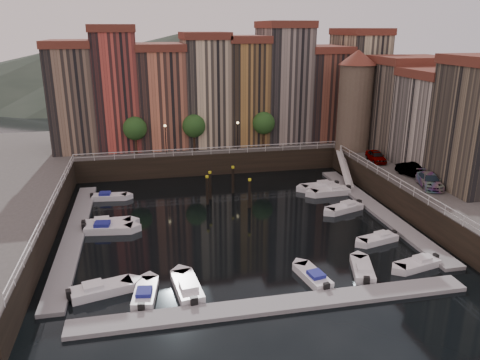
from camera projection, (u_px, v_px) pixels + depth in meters
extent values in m
plane|color=black|center=(233.00, 219.00, 50.25)|extent=(200.00, 200.00, 0.00)
cube|color=black|center=(202.00, 148.00, 73.97)|extent=(80.00, 20.00, 3.00)
cube|color=black|center=(477.00, 194.00, 53.39)|extent=(20.00, 36.00, 3.00)
cube|color=gray|center=(74.00, 234.00, 46.11)|extent=(2.00, 28.00, 0.35)
cube|color=gray|center=(377.00, 209.00, 52.43)|extent=(2.00, 28.00, 0.35)
cube|color=gray|center=(278.00, 305.00, 34.39)|extent=(30.00, 2.00, 0.35)
cone|color=#2D382D|center=(70.00, 70.00, 144.54)|extent=(80.00, 80.00, 14.00)
cone|color=#2D382D|center=(183.00, 62.00, 150.76)|extent=(100.00, 100.00, 18.00)
cone|color=#2D382D|center=(287.00, 70.00, 158.52)|extent=(70.00, 70.00, 12.00)
cube|color=#826853|center=(75.00, 99.00, 65.49)|extent=(6.00, 10.00, 14.00)
cube|color=brown|center=(69.00, 44.00, 63.16)|extent=(6.30, 10.30, 1.00)
cube|color=#C0473C|center=(118.00, 91.00, 66.33)|extent=(5.80, 10.00, 16.00)
cube|color=brown|center=(113.00, 28.00, 63.69)|extent=(6.10, 10.30, 1.00)
cube|color=#CC7353|center=(162.00, 99.00, 67.92)|extent=(6.50, 10.00, 13.50)
cube|color=brown|center=(159.00, 47.00, 65.67)|extent=(6.80, 10.30, 1.00)
cube|color=beige|center=(205.00, 92.00, 68.93)|extent=(6.20, 10.00, 15.00)
cube|color=brown|center=(204.00, 36.00, 66.44)|extent=(6.50, 10.30, 1.00)
cube|color=#A87A3E|center=(244.00, 93.00, 70.16)|extent=(5.60, 10.00, 14.50)
cube|color=brown|center=(244.00, 39.00, 67.75)|extent=(5.90, 10.30, 1.00)
cube|color=gray|center=(283.00, 85.00, 71.02)|extent=(6.40, 10.00, 16.50)
cube|color=brown|center=(284.00, 25.00, 68.30)|extent=(6.70, 10.30, 1.00)
cube|color=brown|center=(321.00, 96.00, 72.77)|extent=(6.00, 10.00, 13.00)
cube|color=brown|center=(323.00, 49.00, 70.60)|extent=(6.30, 10.30, 1.00)
cube|color=beige|center=(357.00, 86.00, 73.55)|extent=(5.90, 10.00, 15.50)
cube|color=brown|center=(361.00, 32.00, 70.98)|extent=(6.20, 10.30, 1.00)
cube|color=#726656|center=(407.00, 109.00, 63.79)|extent=(9.00, 8.00, 12.00)
cube|color=brown|center=(412.00, 60.00, 61.77)|extent=(9.30, 8.30, 1.00)
cube|color=beige|center=(442.00, 124.00, 56.51)|extent=(9.00, 8.00, 11.00)
cube|color=brown|center=(448.00, 73.00, 54.64)|extent=(9.30, 8.30, 1.00)
cylinder|color=#6B5B4C|center=(354.00, 108.00, 64.85)|extent=(4.60, 4.60, 12.00)
cone|color=brown|center=(358.00, 57.00, 62.74)|extent=(5.20, 5.20, 2.00)
cylinder|color=black|center=(136.00, 146.00, 63.93)|extent=(0.30, 0.30, 2.40)
sphere|color=#1E4719|center=(135.00, 128.00, 63.18)|extent=(3.20, 3.20, 3.20)
cylinder|color=black|center=(194.00, 143.00, 65.49)|extent=(0.30, 0.30, 2.40)
sphere|color=#1E4719|center=(194.00, 126.00, 64.74)|extent=(3.20, 3.20, 3.20)
cylinder|color=black|center=(263.00, 139.00, 67.44)|extent=(0.30, 0.30, 2.40)
sphere|color=#1E4719|center=(264.00, 123.00, 66.69)|extent=(3.20, 3.20, 3.20)
cylinder|color=black|center=(166.00, 140.00, 63.53)|extent=(0.12, 0.12, 4.00)
sphere|color=#FFD88C|center=(165.00, 126.00, 62.91)|extent=(0.36, 0.36, 0.36)
cylinder|color=black|center=(238.00, 137.00, 65.48)|extent=(0.12, 0.12, 4.00)
sphere|color=#FFD88C|center=(238.00, 123.00, 64.86)|extent=(0.36, 0.36, 0.36)
cube|color=white|center=(211.00, 148.00, 63.91)|extent=(36.00, 0.08, 0.08)
cube|color=white|center=(211.00, 151.00, 64.05)|extent=(36.00, 0.06, 0.06)
cube|color=white|center=(395.00, 176.00, 51.61)|extent=(0.08, 34.00, 0.08)
cube|color=white|center=(394.00, 180.00, 51.75)|extent=(0.06, 34.00, 0.06)
cube|color=white|center=(50.00, 200.00, 44.58)|extent=(0.08, 34.00, 0.08)
cube|color=white|center=(51.00, 204.00, 44.72)|extent=(0.06, 34.00, 0.06)
cube|color=white|center=(345.00, 168.00, 62.35)|extent=(2.78, 8.26, 2.81)
cube|color=white|center=(345.00, 164.00, 62.20)|extent=(1.93, 8.32, 3.65)
cylinder|color=black|center=(207.00, 192.00, 53.99)|extent=(0.32, 0.32, 3.60)
cylinder|color=yellow|center=(207.00, 177.00, 53.42)|extent=(0.36, 0.36, 0.25)
cylinder|color=black|center=(210.00, 187.00, 55.59)|extent=(0.32, 0.32, 3.60)
cylinder|color=yellow|center=(210.00, 172.00, 55.02)|extent=(0.36, 0.36, 0.25)
cylinder|color=black|center=(250.00, 195.00, 52.97)|extent=(0.32, 0.32, 3.60)
cylinder|color=yellow|center=(250.00, 180.00, 52.39)|extent=(0.36, 0.36, 0.25)
cylinder|color=black|center=(233.00, 182.00, 57.66)|extent=(0.32, 0.32, 3.60)
cylinder|color=yellow|center=(233.00, 167.00, 57.08)|extent=(0.36, 0.36, 0.25)
cube|color=white|center=(102.00, 290.00, 36.05)|extent=(4.91, 2.88, 0.79)
cube|color=white|center=(93.00, 287.00, 35.64)|extent=(1.74, 1.58, 0.52)
cube|color=black|center=(69.00, 295.00, 34.95)|extent=(0.49, 0.60, 0.73)
cube|color=white|center=(109.00, 229.00, 46.98)|extent=(4.86, 2.40, 0.79)
cube|color=navy|center=(102.00, 225.00, 46.79)|extent=(1.64, 1.46, 0.53)
cube|color=black|center=(84.00, 227.00, 46.73)|extent=(0.44, 0.57, 0.74)
cube|color=white|center=(108.00, 224.00, 48.11)|extent=(4.61, 1.80, 0.78)
cube|color=white|center=(102.00, 220.00, 47.84)|extent=(1.47, 1.26, 0.52)
cube|color=black|center=(84.00, 224.00, 47.55)|extent=(0.37, 0.52, 0.73)
cube|color=white|center=(110.00, 197.00, 55.92)|extent=(4.12, 1.95, 0.68)
cube|color=navy|center=(105.00, 194.00, 55.74)|extent=(1.37, 1.21, 0.45)
cube|color=black|center=(92.00, 196.00, 55.65)|extent=(0.36, 0.48, 0.63)
cube|color=white|center=(417.00, 265.00, 39.97)|extent=(4.32, 2.47, 0.69)
cube|color=white|center=(422.00, 259.00, 40.06)|extent=(1.52, 1.38, 0.46)
cube|color=black|center=(436.00, 257.00, 40.75)|extent=(0.42, 0.52, 0.65)
cube|color=white|center=(378.00, 239.00, 44.76)|extent=(4.17, 2.42, 0.67)
cube|color=white|center=(382.00, 235.00, 44.85)|extent=(1.47, 1.34, 0.45)
cube|color=black|center=(394.00, 233.00, 45.54)|extent=(0.41, 0.51, 0.62)
cube|color=white|center=(344.00, 208.00, 52.35)|extent=(4.62, 2.97, 0.74)
cube|color=white|center=(348.00, 204.00, 52.50)|extent=(1.68, 1.56, 0.49)
cube|color=black|center=(359.00, 203.00, 53.37)|extent=(0.48, 0.58, 0.69)
cube|color=white|center=(330.00, 192.00, 57.52)|extent=(4.84, 2.10, 0.81)
cube|color=white|center=(335.00, 188.00, 57.53)|extent=(1.58, 1.38, 0.54)
cube|color=black|center=(348.00, 188.00, 58.05)|extent=(0.41, 0.56, 0.75)
cube|color=white|center=(319.00, 187.00, 59.29)|extent=(4.68, 2.06, 0.78)
cube|color=white|center=(324.00, 183.00, 59.30)|extent=(1.53, 1.34, 0.52)
cube|color=black|center=(337.00, 184.00, 59.82)|extent=(0.40, 0.54, 0.73)
cube|color=white|center=(145.00, 294.00, 35.62)|extent=(2.20, 4.36, 0.71)
cube|color=navy|center=(144.00, 293.00, 34.95)|extent=(1.32, 1.48, 0.47)
cube|color=black|center=(141.00, 307.00, 33.48)|extent=(0.52, 0.40, 0.66)
cube|color=white|center=(187.00, 288.00, 36.36)|extent=(2.32, 4.85, 0.80)
cube|color=white|center=(189.00, 286.00, 35.64)|extent=(1.43, 1.62, 0.53)
cube|color=black|center=(194.00, 301.00, 34.07)|extent=(0.57, 0.43, 0.74)
cube|color=white|center=(312.00, 276.00, 38.08)|extent=(2.25, 4.27, 0.69)
cube|color=navy|center=(316.00, 275.00, 37.47)|extent=(1.31, 1.46, 0.46)
cube|color=black|center=(326.00, 287.00, 36.14)|extent=(0.51, 0.40, 0.65)
cube|color=white|center=(362.00, 270.00, 39.14)|extent=(2.78, 4.44, 0.71)
cube|color=white|center=(364.00, 268.00, 38.47)|extent=(1.48, 1.60, 0.47)
cube|color=black|center=(367.00, 280.00, 37.01)|extent=(0.55, 0.46, 0.66)
imported|color=gray|center=(376.00, 157.00, 60.15)|extent=(2.24, 4.43, 1.45)
imported|color=gray|center=(415.00, 171.00, 53.98)|extent=(2.84, 4.94, 1.54)
imported|color=gray|center=(429.00, 181.00, 50.62)|extent=(3.36, 5.38, 1.45)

